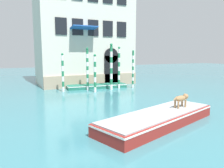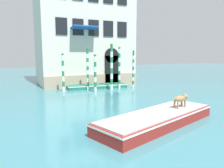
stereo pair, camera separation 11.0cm
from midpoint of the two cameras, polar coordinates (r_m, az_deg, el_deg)
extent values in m
cube|color=beige|center=(27.50, -7.54, 18.42)|extent=(10.86, 6.00, 17.33)
cube|color=tan|center=(24.34, -4.88, 0.92)|extent=(10.86, 0.16, 1.34)
cube|color=black|center=(25.09, -0.33, 3.53)|extent=(1.70, 0.14, 3.40)
cylinder|color=black|center=(25.02, -0.33, 7.41)|extent=(1.70, 0.14, 1.70)
cube|color=black|center=(23.30, -13.31, 14.51)|extent=(1.18, 0.10, 1.70)
cube|color=black|center=(23.76, -9.09, 14.48)|extent=(1.18, 0.10, 1.70)
cube|color=black|center=(24.33, -5.05, 14.39)|extent=(1.18, 0.10, 1.70)
cube|color=black|center=(25.01, -1.22, 14.24)|extent=(1.18, 0.10, 1.70)
cube|color=black|center=(25.79, 2.39, 14.04)|extent=(1.18, 0.10, 1.70)
cube|color=#1E4C99|center=(23.27, -7.44, 14.43)|extent=(2.66, 1.40, 0.29)
cube|color=maroon|center=(11.56, 11.75, -8.95)|extent=(7.63, 4.20, 0.59)
cube|color=white|center=(11.50, 11.79, -7.83)|extent=(7.67, 4.23, 0.08)
cube|color=#9EA3A8|center=(11.48, 11.80, -7.40)|extent=(7.37, 3.97, 0.06)
cylinder|color=#997047|center=(13.02, 17.61, -4.70)|extent=(0.10, 0.10, 0.42)
cylinder|color=#997047|center=(12.88, 18.40, -4.87)|extent=(0.10, 0.10, 0.42)
cylinder|color=#997047|center=(12.58, 15.90, -5.06)|extent=(0.10, 0.10, 0.42)
cylinder|color=#997047|center=(12.44, 16.71, -5.25)|extent=(0.10, 0.10, 0.42)
ellipsoid|color=#997047|center=(12.67, 17.22, -3.65)|extent=(0.81, 0.42, 0.33)
ellipsoid|color=#AD7042|center=(12.56, 16.90, -3.31)|extent=(0.37, 0.27, 0.12)
sphere|color=#997047|center=(12.98, 18.44, -3.09)|extent=(0.31, 0.31, 0.31)
cone|color=#AD7042|center=(13.01, 18.17, -2.54)|extent=(0.09, 0.09, 0.12)
cone|color=#AD7042|center=(12.91, 18.76, -2.64)|extent=(0.09, 0.09, 0.12)
cylinder|color=#997047|center=(12.34, 15.97, -3.66)|extent=(0.28, 0.10, 0.22)
cube|color=#1E6651|center=(23.30, -4.13, -0.57)|extent=(6.40, 2.31, 0.38)
cube|color=white|center=(23.28, -4.13, -0.25)|extent=(6.43, 2.34, 0.08)
cube|color=#8C7251|center=(23.30, -4.13, -0.61)|extent=(3.56, 1.59, 0.34)
cylinder|color=white|center=(22.05, -6.50, -1.06)|extent=(0.23, 0.23, 0.40)
cylinder|color=#1E7247|center=(21.99, -6.51, -0.03)|extent=(0.23, 0.23, 0.40)
cylinder|color=white|center=(21.94, -6.53, 1.01)|extent=(0.23, 0.23, 0.40)
cylinder|color=#1E7247|center=(21.89, -6.55, 2.05)|extent=(0.23, 0.23, 0.40)
cylinder|color=white|center=(21.86, -6.56, 3.09)|extent=(0.23, 0.23, 0.40)
cylinder|color=#1E7247|center=(21.83, -6.58, 4.14)|extent=(0.23, 0.23, 0.40)
cylinder|color=white|center=(21.81, -6.60, 5.18)|extent=(0.23, 0.23, 0.40)
cylinder|color=#1E7247|center=(21.79, -6.61, 6.24)|extent=(0.23, 0.23, 0.40)
cylinder|color=white|center=(21.78, -6.63, 7.29)|extent=(0.23, 0.23, 0.40)
cylinder|color=#1E7247|center=(21.78, -6.65, 8.34)|extent=(0.23, 0.23, 0.40)
sphere|color=#1E7247|center=(21.79, -6.66, 9.14)|extent=(0.24, 0.24, 0.24)
cylinder|color=white|center=(23.09, 1.68, -0.53)|extent=(0.23, 0.23, 0.46)
cylinder|color=#1E7247|center=(23.03, 1.69, 0.60)|extent=(0.23, 0.23, 0.46)
cylinder|color=white|center=(22.98, 1.69, 1.73)|extent=(0.23, 0.23, 0.46)
cylinder|color=#1E7247|center=(22.93, 1.70, 2.87)|extent=(0.23, 0.23, 0.46)
cylinder|color=white|center=(22.90, 1.70, 4.01)|extent=(0.23, 0.23, 0.46)
cylinder|color=#1E7247|center=(22.87, 1.70, 5.16)|extent=(0.23, 0.23, 0.46)
cylinder|color=white|center=(22.85, 1.71, 6.30)|extent=(0.23, 0.23, 0.46)
cylinder|color=#1E7247|center=(22.84, 1.71, 7.45)|extent=(0.23, 0.23, 0.46)
cylinder|color=white|center=(22.84, 1.72, 8.60)|extent=(0.23, 0.23, 0.46)
sphere|color=#1E7247|center=(22.85, 1.72, 9.44)|extent=(0.24, 0.24, 0.24)
cylinder|color=white|center=(22.09, -0.33, -0.79)|extent=(0.26, 0.26, 0.55)
cylinder|color=#1E7247|center=(22.02, -0.33, 0.61)|extent=(0.26, 0.26, 0.55)
cylinder|color=white|center=(21.96, -0.33, 2.03)|extent=(0.26, 0.26, 0.55)
cylinder|color=#1E7247|center=(21.91, -0.33, 3.45)|extent=(0.26, 0.26, 0.55)
cylinder|color=white|center=(21.87, -0.33, 4.88)|extent=(0.26, 0.26, 0.55)
cylinder|color=#1E7247|center=(21.85, -0.33, 6.32)|extent=(0.26, 0.26, 0.55)
cylinder|color=white|center=(21.84, -0.33, 7.75)|extent=(0.26, 0.26, 0.55)
cylinder|color=#1E7247|center=(21.85, -0.33, 9.19)|extent=(0.26, 0.26, 0.55)
sphere|color=#1E7247|center=(21.86, -0.34, 10.21)|extent=(0.27, 0.27, 0.27)
cylinder|color=white|center=(21.44, -12.75, -1.33)|extent=(0.22, 0.22, 0.50)
cylinder|color=#1E7247|center=(21.37, -12.79, -0.01)|extent=(0.22, 0.22, 0.50)
cylinder|color=white|center=(21.31, -12.83, 1.31)|extent=(0.22, 0.22, 0.50)
cylinder|color=#1E7247|center=(21.26, -12.87, 2.64)|extent=(0.22, 0.22, 0.50)
cylinder|color=white|center=(21.22, -12.91, 3.97)|extent=(0.22, 0.22, 0.50)
cylinder|color=#1E7247|center=(21.19, -12.95, 5.31)|extent=(0.22, 0.22, 0.50)
cylinder|color=white|center=(21.18, -12.99, 6.65)|extent=(0.22, 0.22, 0.50)
sphere|color=#1E7247|center=(21.18, -13.02, 7.58)|extent=(0.23, 0.23, 0.23)
cylinder|color=white|center=(23.47, 5.30, -0.52)|extent=(0.19, 0.19, 0.38)
cylinder|color=#1E7247|center=(23.41, 5.31, 0.40)|extent=(0.19, 0.19, 0.38)
cylinder|color=white|center=(23.37, 5.32, 1.32)|extent=(0.19, 0.19, 0.38)
cylinder|color=#1E7247|center=(23.33, 5.33, 2.25)|extent=(0.19, 0.19, 0.38)
cylinder|color=white|center=(23.29, 5.34, 3.19)|extent=(0.19, 0.19, 0.38)
cylinder|color=#1E7247|center=(23.27, 5.36, 4.12)|extent=(0.19, 0.19, 0.38)
cylinder|color=white|center=(23.24, 5.37, 5.06)|extent=(0.19, 0.19, 0.38)
cylinder|color=#1E7247|center=(23.23, 5.38, 6.00)|extent=(0.19, 0.19, 0.38)
cylinder|color=white|center=(23.22, 5.39, 6.93)|extent=(0.19, 0.19, 0.38)
cylinder|color=#1E7247|center=(23.22, 5.40, 7.87)|extent=(0.19, 0.19, 0.38)
sphere|color=#1E7247|center=(23.22, 5.41, 8.56)|extent=(0.20, 0.20, 0.20)
cylinder|color=white|center=(20.76, -4.57, -1.48)|extent=(0.23, 0.23, 0.48)
cylinder|color=#1E7247|center=(20.68, -4.59, -0.17)|extent=(0.23, 0.23, 0.48)
cylinder|color=white|center=(20.62, -4.60, 1.16)|extent=(0.23, 0.23, 0.48)
cylinder|color=#1E7247|center=(20.57, -4.62, 2.49)|extent=(0.23, 0.23, 0.48)
cylinder|color=white|center=(20.53, -4.63, 3.82)|extent=(0.23, 0.23, 0.48)
cylinder|color=#1E7247|center=(20.50, -4.65, 5.16)|extent=(0.23, 0.23, 0.48)
cylinder|color=white|center=(20.49, -4.66, 6.50)|extent=(0.23, 0.23, 0.48)
sphere|color=#1E7247|center=(20.48, -4.67, 7.46)|extent=(0.24, 0.24, 0.24)
camera|label=1|loc=(0.05, -90.18, -0.02)|focal=35.00mm
camera|label=2|loc=(0.05, 89.82, 0.02)|focal=35.00mm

